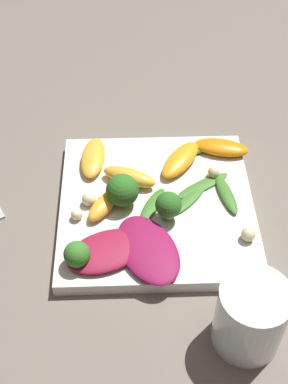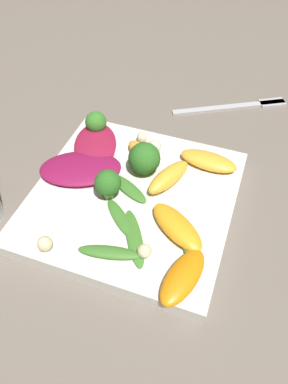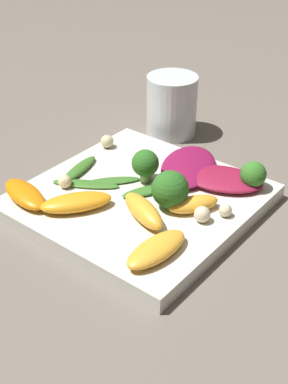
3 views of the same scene
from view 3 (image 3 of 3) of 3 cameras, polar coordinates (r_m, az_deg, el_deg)
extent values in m
plane|color=#6B6056|center=(0.63, -0.48, -1.63)|extent=(2.40, 2.40, 0.00)
cube|color=silver|center=(0.63, -0.48, -0.93)|extent=(0.25, 0.25, 0.02)
cylinder|color=white|center=(0.78, 2.98, 9.19)|extent=(0.07, 0.07, 0.09)
ellipsoid|color=maroon|center=(0.66, 4.76, 2.74)|extent=(0.10, 0.12, 0.01)
ellipsoid|color=maroon|center=(0.64, 8.41, 1.40)|extent=(0.11, 0.09, 0.01)
ellipsoid|color=#FCAD33|center=(0.57, -0.07, -2.01)|extent=(0.08, 0.05, 0.02)
ellipsoid|color=orange|center=(0.59, -7.25, -1.11)|extent=(0.07, 0.08, 0.02)
ellipsoid|color=orange|center=(0.62, -12.61, -0.21)|extent=(0.08, 0.05, 0.02)
ellipsoid|color=#FCAD33|center=(0.59, 5.29, -1.30)|extent=(0.05, 0.06, 0.02)
ellipsoid|color=#FCAD33|center=(0.53, 1.34, -6.11)|extent=(0.04, 0.08, 0.02)
cylinder|color=#84AD5B|center=(0.64, 0.14, 1.79)|extent=(0.01, 0.01, 0.02)
sphere|color=#2D6B23|center=(0.63, 0.14, 3.10)|extent=(0.03, 0.03, 0.03)
cylinder|color=#7A9E51|center=(0.59, 2.57, -1.26)|extent=(0.01, 0.01, 0.01)
sphere|color=#2D6B23|center=(0.58, 2.61, 0.17)|extent=(0.04, 0.04, 0.04)
cylinder|color=#7A9E51|center=(0.64, 11.44, 0.80)|extent=(0.01, 0.01, 0.01)
sphere|color=#387A28|center=(0.63, 11.57, 1.85)|extent=(0.03, 0.03, 0.03)
ellipsoid|color=#3D7528|center=(0.67, -6.92, 2.45)|extent=(0.03, 0.07, 0.01)
ellipsoid|color=#3D7528|center=(0.62, 0.39, 0.15)|extent=(0.05, 0.06, 0.01)
ellipsoid|color=#47842D|center=(0.60, -10.51, -1.55)|extent=(0.06, 0.04, 0.01)
ellipsoid|color=#3D7528|center=(0.64, -6.23, 0.86)|extent=(0.08, 0.06, 0.00)
ellipsoid|color=#3D7528|center=(0.64, -3.25, 1.26)|extent=(0.06, 0.06, 0.00)
sphere|color=beige|center=(0.59, 8.66, -1.95)|extent=(0.01, 0.01, 0.01)
sphere|color=beige|center=(0.64, -8.44, 1.12)|extent=(0.02, 0.02, 0.02)
sphere|color=beige|center=(0.72, -3.96, 5.41)|extent=(0.02, 0.02, 0.02)
sphere|color=beige|center=(0.57, 6.00, -2.56)|extent=(0.02, 0.02, 0.02)
camera|label=1|loc=(0.92, 25.76, 41.48)|focal=50.00mm
camera|label=2|loc=(0.68, -30.99, 30.27)|focal=35.00mm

